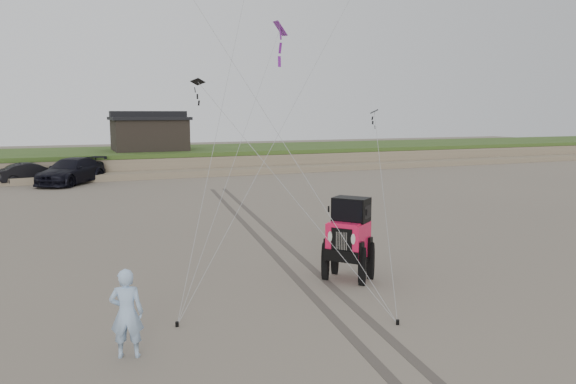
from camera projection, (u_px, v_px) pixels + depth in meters
name	position (u px, v px, depth m)	size (l,w,h in m)	color
ground	(307.00, 311.00, 14.15)	(160.00, 160.00, 0.00)	#6B6054
dune_ridge	(126.00, 161.00, 48.28)	(160.00, 14.25, 1.73)	#7A6B54
cabin	(149.00, 133.00, 48.24)	(6.40, 5.40, 3.35)	black
truck_b	(33.00, 173.00, 39.47)	(1.55, 4.44, 1.46)	black
truck_c	(71.00, 171.00, 39.12)	(2.52, 6.19, 1.80)	black
jeep	(348.00, 248.00, 16.64)	(2.29, 5.30, 1.98)	#E61748
man	(127.00, 313.00, 11.37)	(0.68, 0.45, 1.86)	#91B6E0
kite_flock	(289.00, 9.00, 23.33)	(9.48, 7.71, 8.42)	#D11A88
stake_main	(177.00, 324.00, 13.10)	(0.08, 0.08, 0.12)	black
stake_aux	(398.00, 322.00, 13.22)	(0.08, 0.08, 0.12)	black
tire_tracks	(269.00, 239.00, 22.22)	(5.22, 29.74, 0.01)	#4C443D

